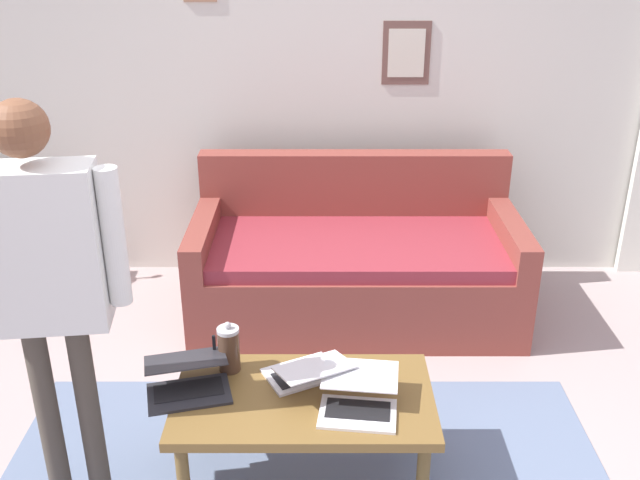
# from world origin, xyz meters

# --- Properties ---
(back_wall) EXTENTS (7.04, 0.11, 2.70)m
(back_wall) POSITION_xyz_m (-0.00, -2.20, 1.35)
(back_wall) COLOR silver
(back_wall) RESTS_ON ground_plane
(couch) EXTENTS (1.85, 0.91, 0.88)m
(couch) POSITION_xyz_m (-0.16, -1.57, 0.31)
(couch) COLOR brown
(couch) RESTS_ON ground_plane
(coffee_table) EXTENTS (1.02, 0.58, 0.45)m
(coffee_table) POSITION_xyz_m (0.11, -0.12, 0.40)
(coffee_table) COLOR brown
(coffee_table) RESTS_ON ground_plane
(laptop_left) EXTENTS (0.40, 0.41, 0.13)m
(laptop_left) POSITION_xyz_m (0.10, -0.21, 0.49)
(laptop_left) COLOR silver
(laptop_left) RESTS_ON coffee_table
(laptop_center) EXTENTS (0.32, 0.33, 0.12)m
(laptop_center) POSITION_xyz_m (-0.10, -0.03, 0.49)
(laptop_center) COLOR silver
(laptop_center) RESTS_ON coffee_table
(laptop_right) EXTENTS (0.38, 0.35, 0.13)m
(laptop_right) POSITION_xyz_m (0.56, -0.14, 0.49)
(laptop_right) COLOR #28282D
(laptop_right) RESTS_ON coffee_table
(french_press) EXTENTS (0.11, 0.09, 0.23)m
(french_press) POSITION_xyz_m (0.42, -0.29, 0.55)
(french_press) COLOR #4C3323
(french_press) RESTS_ON coffee_table
(person_standing) EXTENTS (0.58, 0.23, 1.65)m
(person_standing) POSITION_xyz_m (1.00, -0.01, 1.05)
(person_standing) COLOR #473F37
(person_standing) RESTS_ON ground_plane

